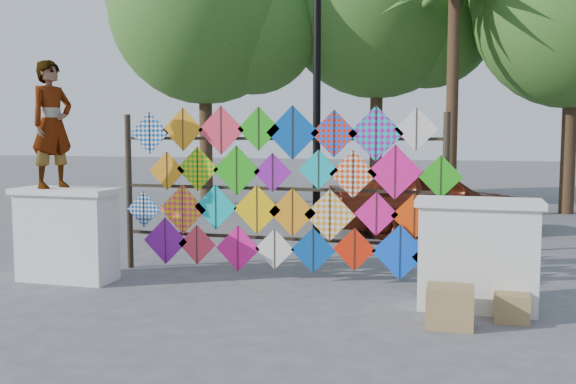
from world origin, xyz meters
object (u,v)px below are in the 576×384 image
object	(u,v)px
vendor_woman	(52,124)
lamppost	(317,90)
kite_rack	(282,191)
sedan	(428,200)

from	to	relation	value
vendor_woman	lamppost	world-z (taller)	lamppost
kite_rack	sedan	xyz separation A→B (m)	(1.73, 4.64, -0.54)
vendor_woman	sedan	bearing A→B (deg)	-22.74
sedan	vendor_woman	bearing A→B (deg)	119.07
kite_rack	sedan	size ratio (longest dim) A/B	1.22
kite_rack	vendor_woman	world-z (taller)	vendor_woman
lamppost	kite_rack	bearing A→B (deg)	-98.86
kite_rack	lamppost	bearing A→B (deg)	81.14
vendor_woman	lamppost	distance (m)	3.90
vendor_woman	lamppost	xyz separation A→B (m)	(3.18, 2.20, 0.55)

